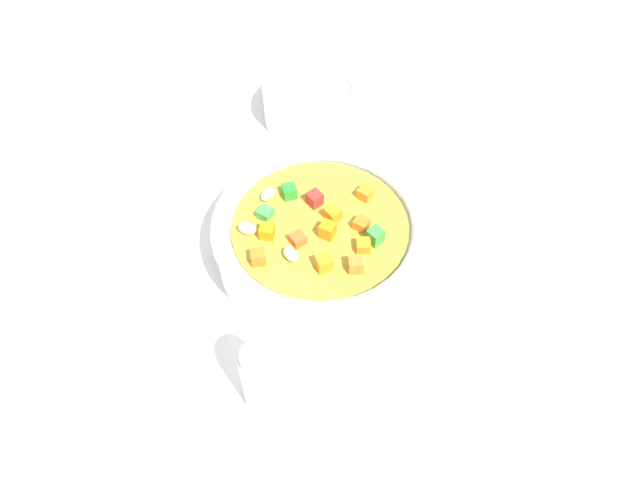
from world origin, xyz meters
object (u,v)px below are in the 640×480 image
soup_bowl_main (320,237)px  side_bowl_small (311,101)px  pepper_shaker (261,375)px  spoon (491,237)px

soup_bowl_main → side_bowl_small: bearing=128.1°
pepper_shaker → spoon: bearing=72.9°
spoon → pepper_shaker: size_ratio=2.48×
soup_bowl_main → pepper_shaker: 15.42cm
soup_bowl_main → spoon: size_ratio=0.88×
side_bowl_small → pepper_shaker: size_ratio=1.19×
spoon → pepper_shaker: (-8.07, -26.16, 4.12)cm
soup_bowl_main → spoon: (12.73, 11.52, -2.69)cm
spoon → pepper_shaker: 27.68cm
pepper_shaker → side_bowl_small: bearing=119.3°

